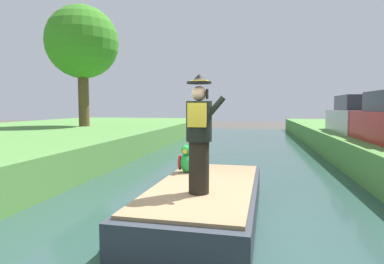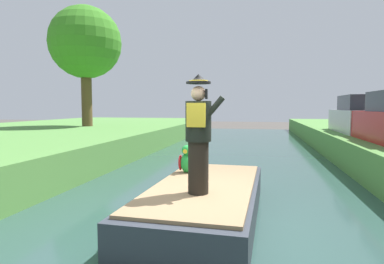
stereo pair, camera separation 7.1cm
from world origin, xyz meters
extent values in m
plane|color=#4C4742|center=(0.00, 0.00, 0.00)|extent=(80.00, 80.00, 0.00)
cube|color=#2D4C47|center=(0.00, 0.00, 0.05)|extent=(6.90, 48.00, 0.10)
cube|color=#333842|center=(0.00, 0.62, 0.38)|extent=(1.95, 4.26, 0.56)
cube|color=#997A56|center=(0.00, 0.62, 0.69)|extent=(1.80, 3.92, 0.05)
cylinder|color=black|center=(0.00, -0.02, 1.12)|extent=(0.32, 0.32, 0.82)
cylinder|color=black|center=(0.00, -0.02, 1.84)|extent=(0.40, 0.40, 0.62)
cube|color=gold|center=(0.00, -0.21, 1.94)|extent=(0.28, 0.06, 0.36)
sphere|color=#DBA884|center=(0.00, -0.02, 2.27)|extent=(0.23, 0.23, 0.23)
cylinder|color=black|center=(0.00, -0.02, 2.43)|extent=(0.38, 0.38, 0.03)
cone|color=black|center=(0.00, -0.02, 2.50)|extent=(0.26, 0.26, 0.12)
cylinder|color=gold|center=(0.00, -0.02, 2.46)|extent=(0.29, 0.29, 0.02)
cylinder|color=black|center=(0.22, -0.06, 2.02)|extent=(0.38, 0.09, 0.43)
cube|color=black|center=(0.13, -0.08, 2.26)|extent=(0.03, 0.08, 0.15)
ellipsoid|color=green|center=(-0.53, 1.53, 0.91)|extent=(0.26, 0.32, 0.40)
sphere|color=green|center=(-0.53, 1.49, 1.18)|extent=(0.20, 0.20, 0.20)
cone|color=yellow|center=(-0.53, 1.39, 1.17)|extent=(0.09, 0.09, 0.09)
ellipsoid|color=red|center=(-0.67, 1.53, 0.91)|extent=(0.08, 0.20, 0.32)
ellipsoid|color=red|center=(-0.39, 1.53, 0.91)|extent=(0.08, 0.20, 0.32)
cylinder|color=brown|center=(-8.08, 10.94, 2.57)|extent=(0.55, 0.55, 3.09)
sphere|color=#3C8724|center=(-8.08, 10.94, 5.43)|extent=(3.76, 3.76, 3.76)
cube|color=#B7B7BC|center=(4.96, 9.39, 1.47)|extent=(1.76, 4.02, 0.90)
cube|color=#2D333D|center=(4.96, 9.19, 2.22)|extent=(1.48, 2.22, 0.60)
camera|label=1|loc=(0.85, -4.97, 2.07)|focal=30.45mm
camera|label=2|loc=(0.92, -4.95, 2.07)|focal=30.45mm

